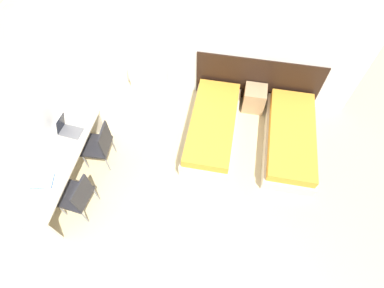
% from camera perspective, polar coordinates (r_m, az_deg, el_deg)
% --- Properties ---
extents(ground_plane, '(20.00, 20.00, 0.00)m').
position_cam_1_polar(ground_plane, '(4.84, -5.11, -25.05)').
color(ground_plane, beige).
extents(wall_back, '(5.62, 0.05, 2.70)m').
position_cam_1_polar(wall_back, '(5.66, 3.48, 19.49)').
color(wall_back, white).
rests_on(wall_back, ground_plane).
extents(wall_left, '(0.05, 4.86, 2.70)m').
position_cam_1_polar(wall_left, '(5.12, -27.33, 7.16)').
color(wall_left, white).
rests_on(wall_left, ground_plane).
extents(headboard_panel, '(2.43, 0.03, 1.04)m').
position_cam_1_polar(headboard_panel, '(6.17, 12.35, 11.71)').
color(headboard_panel, black).
rests_on(headboard_panel, ground_plane).
extents(bed_near_window, '(0.89, 2.04, 0.44)m').
position_cam_1_polar(bed_near_window, '(5.69, 3.91, 3.32)').
color(bed_near_window, beige).
rests_on(bed_near_window, ground_plane).
extents(bed_near_door, '(0.89, 2.04, 0.44)m').
position_cam_1_polar(bed_near_door, '(5.81, 18.15, 1.05)').
color(bed_near_door, beige).
rests_on(bed_near_door, ground_plane).
extents(nightstand, '(0.43, 0.41, 0.51)m').
position_cam_1_polar(nightstand, '(6.19, 11.76, 8.48)').
color(nightstand, tan).
rests_on(nightstand, ground_plane).
extents(radiator, '(0.79, 0.12, 0.57)m').
position_cam_1_polar(radiator, '(6.50, -8.34, 12.45)').
color(radiator, silver).
rests_on(radiator, ground_plane).
extents(desk, '(0.61, 2.10, 0.73)m').
position_cam_1_polar(desk, '(5.27, -23.60, -3.19)').
color(desk, beige).
rests_on(desk, ground_plane).
extents(chair_near_laptop, '(0.49, 0.49, 0.94)m').
position_cam_1_polar(chair_near_laptop, '(5.32, -17.25, -0.02)').
color(chair_near_laptop, '#232328').
rests_on(chair_near_laptop, ground_plane).
extents(chair_near_notebook, '(0.51, 0.51, 0.94)m').
position_cam_1_polar(chair_near_notebook, '(4.96, -21.00, -9.14)').
color(chair_near_notebook, '#232328').
rests_on(chair_near_notebook, ground_plane).
extents(laptop, '(0.38, 0.27, 0.36)m').
position_cam_1_polar(laptop, '(5.32, -22.63, 2.66)').
color(laptop, slate).
rests_on(laptop, desk).
extents(open_notebook, '(0.36, 0.30, 0.02)m').
position_cam_1_polar(open_notebook, '(5.02, -26.57, -6.33)').
color(open_notebook, '#1E4793').
rests_on(open_notebook, desk).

